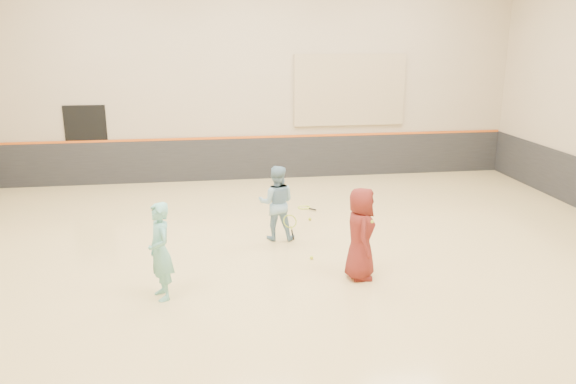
{
  "coord_description": "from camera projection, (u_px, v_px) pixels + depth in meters",
  "views": [
    {
      "loc": [
        -1.32,
        -9.7,
        4.03
      ],
      "look_at": [
        0.19,
        0.4,
        1.15
      ],
      "focal_mm": 35.0,
      "sensor_mm": 36.0,
      "label": 1
    }
  ],
  "objects": [
    {
      "name": "held_racket",
      "position": [
        290.0,
        221.0,
        11.05
      ],
      "size": [
        0.36,
        0.36,
        0.54
      ],
      "primitive_type": null,
      "color": "#9EB828",
      "rests_on": "instructor"
    },
    {
      "name": "girl",
      "position": [
        160.0,
        251.0,
        8.7
      ],
      "size": [
        0.55,
        0.67,
        1.57
      ],
      "primitive_type": "imported",
      "rotation": [
        0.0,
        0.0,
        -1.21
      ],
      "color": "#6FC1B7",
      "rests_on": "floor"
    },
    {
      "name": "accent_stripe",
      "position": [
        252.0,
        137.0,
        15.86
      ],
      "size": [
        14.9,
        0.03,
        0.06
      ],
      "primitive_type": "cube",
      "color": "#D85914",
      "rests_on": "wall_back"
    },
    {
      "name": "wainscot_back",
      "position": [
        252.0,
        159.0,
        16.04
      ],
      "size": [
        14.9,
        0.04,
        1.2
      ],
      "primitive_type": "cube",
      "color": "#232326",
      "rests_on": "floor"
    },
    {
      "name": "doorway",
      "position": [
        87.0,
        146.0,
        15.27
      ],
      "size": [
        1.1,
        0.05,
        2.2
      ],
      "primitive_type": "cube",
      "color": "black",
      "rests_on": "floor"
    },
    {
      "name": "spare_racket",
      "position": [
        304.0,
        206.0,
        13.47
      ],
      "size": [
        0.68,
        0.68,
        0.09
      ],
      "primitive_type": null,
      "color": "#BDE231",
      "rests_on": "floor"
    },
    {
      "name": "acoustic_panel",
      "position": [
        350.0,
        90.0,
        15.9
      ],
      "size": [
        3.2,
        0.08,
        2.0
      ],
      "primitive_type": "cube",
      "color": "tan",
      "rests_on": "wall_back"
    },
    {
      "name": "ball_in_hand",
      "position": [
        372.0,
        222.0,
        9.22
      ],
      "size": [
        0.07,
        0.07,
        0.07
      ],
      "primitive_type": "sphere",
      "color": "#B2CC2F",
      "rests_on": "young_man"
    },
    {
      "name": "ball_beside_spare",
      "position": [
        310.0,
        219.0,
        12.58
      ],
      "size": [
        0.07,
        0.07,
        0.07
      ],
      "primitive_type": "sphere",
      "color": "gold",
      "rests_on": "floor"
    },
    {
      "name": "instructor",
      "position": [
        277.0,
        203.0,
        11.26
      ],
      "size": [
        0.83,
        0.7,
        1.53
      ],
      "primitive_type": "imported",
      "rotation": [
        0.0,
        0.0,
        2.96
      ],
      "color": "#7CA7C1",
      "rests_on": "floor"
    },
    {
      "name": "room",
      "position": [
        281.0,
        216.0,
        10.29
      ],
      "size": [
        15.04,
        12.04,
        6.22
      ],
      "color": "tan",
      "rests_on": "ground"
    },
    {
      "name": "ball_under_racket",
      "position": [
        312.0,
        258.0,
        10.4
      ],
      "size": [
        0.07,
        0.07,
        0.07
      ],
      "primitive_type": "sphere",
      "color": "#D5E435",
      "rests_on": "floor"
    },
    {
      "name": "young_man",
      "position": [
        361.0,
        233.0,
        9.44
      ],
      "size": [
        0.6,
        0.83,
        1.59
      ],
      "primitive_type": "imported",
      "rotation": [
        0.0,
        0.0,
        1.45
      ],
      "color": "maroon",
      "rests_on": "floor"
    }
  ]
}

